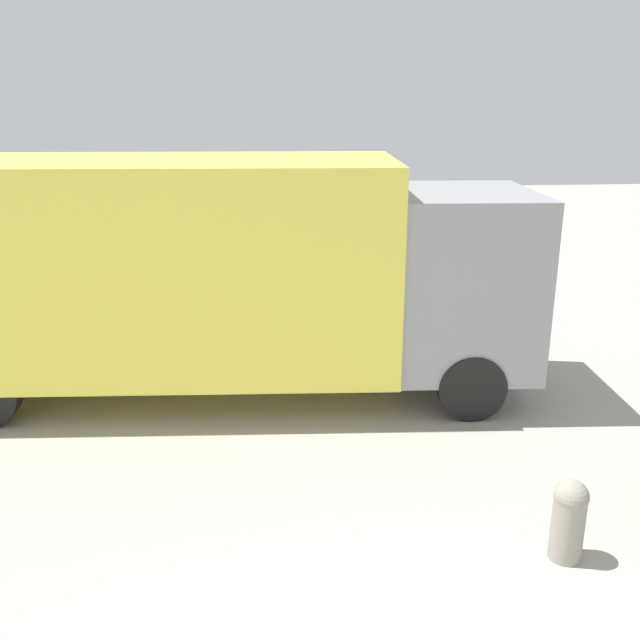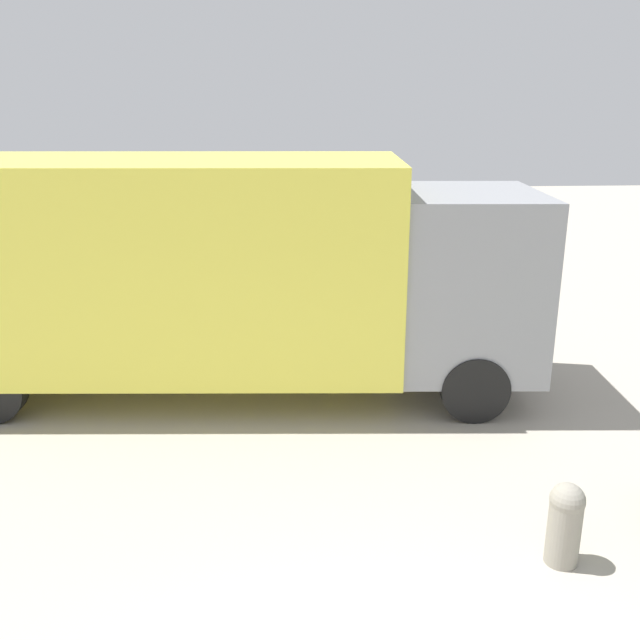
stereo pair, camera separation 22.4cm
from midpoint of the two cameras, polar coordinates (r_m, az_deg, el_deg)
delivery_truck at (r=10.28m, az=-8.48°, el=4.12°), size 9.28×2.92×3.39m
bollard_near_bench at (r=7.30m, az=19.88°, el=-14.86°), size 0.33×0.33×0.83m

